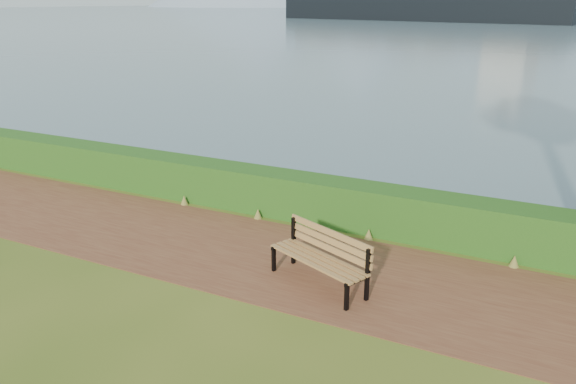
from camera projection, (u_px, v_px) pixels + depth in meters
The scene contains 6 objects.
ground at pixel (255, 263), 10.88m from camera, with size 140.00×140.00×0.00m, color #405819.
path at pixel (263, 256), 11.13m from camera, with size 40.00×3.40×0.01m, color #5C2E1F.
hedge at pixel (311, 198), 12.91m from camera, with size 32.00×0.85×1.00m, color #184614.
water at pixel (568, 12), 230.89m from camera, with size 700.00×510.00×0.00m, color slate.
bench at pixel (322, 254), 9.90m from camera, with size 2.06×1.30×1.00m.
cargo_ship at pixel (427, 6), 135.25m from camera, with size 75.77×30.65×22.84m.
Camera 1 is at (4.96, -8.52, 4.83)m, focal length 35.00 mm.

